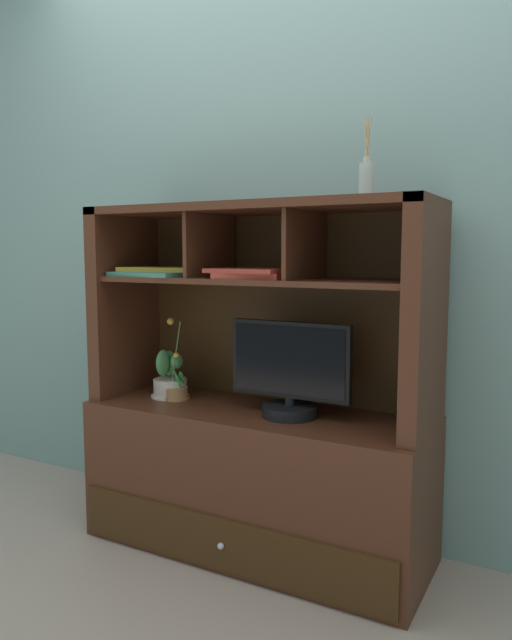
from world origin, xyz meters
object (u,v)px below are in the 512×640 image
object	(u,v)px
potted_orchid	(176,389)
magazine_stack_centre	(254,273)
diffuser_bottle	(367,179)
tv_monitor	(290,374)
magazine_stack_left	(161,272)
media_console	(257,442)
potted_fern	(169,380)

from	to	relation	value
potted_orchid	magazine_stack_centre	world-z (taller)	magazine_stack_centre
diffuser_bottle	tv_monitor	bearing A→B (deg)	-179.04
magazine_stack_left	magazine_stack_centre	xyz separation A→B (m)	(0.44, -0.03, 0.00)
potted_orchid	magazine_stack_left	world-z (taller)	magazine_stack_left
media_console	diffuser_bottle	bearing A→B (deg)	-4.22
media_console	potted_fern	bearing A→B (deg)	-178.37
potted_fern	magazine_stack_left	world-z (taller)	magazine_stack_left
media_console	magazine_stack_left	distance (m)	0.77
tv_monitor	potted_orchid	xyz separation A→B (m)	(-0.51, 0.01, -0.11)
media_console	tv_monitor	xyz separation A→B (m)	(0.16, -0.04, 0.29)
potted_fern	magazine_stack_centre	world-z (taller)	magazine_stack_centre
tv_monitor	diffuser_bottle	bearing A→B (deg)	0.96
media_console	magazine_stack_centre	world-z (taller)	media_console
potted_fern	magazine_stack_centre	distance (m)	0.62
tv_monitor	magazine_stack_centre	world-z (taller)	magazine_stack_centre
media_console	tv_monitor	distance (m)	0.33
diffuser_bottle	magazine_stack_left	bearing A→B (deg)	-179.45
media_console	magazine_stack_centre	xyz separation A→B (m)	(0.02, -0.06, 0.65)
tv_monitor	magazine_stack_left	distance (m)	0.68
potted_fern	magazine_stack_left	size ratio (longest dim) A/B	0.58
tv_monitor	magazine_stack_left	bearing A→B (deg)	-179.64
media_console	potted_fern	size ratio (longest dim) A/B	6.59
potted_orchid	diffuser_bottle	distance (m)	1.11
potted_orchid	diffuser_bottle	size ratio (longest dim) A/B	1.29
media_console	magazine_stack_left	size ratio (longest dim) A/B	3.85
potted_fern	diffuser_bottle	distance (m)	1.13
magazine_stack_left	diffuser_bottle	size ratio (longest dim) A/B	1.32
magazine_stack_left	magazine_stack_centre	bearing A→B (deg)	-3.29
potted_fern	magazine_stack_left	bearing A→B (deg)	-113.11
tv_monitor	diffuser_bottle	xyz separation A→B (m)	(0.27, 0.00, 0.68)
tv_monitor	magazine_stack_centre	bearing A→B (deg)	-167.52
potted_fern	magazine_stack_centre	xyz separation A→B (m)	(0.43, -0.05, 0.45)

